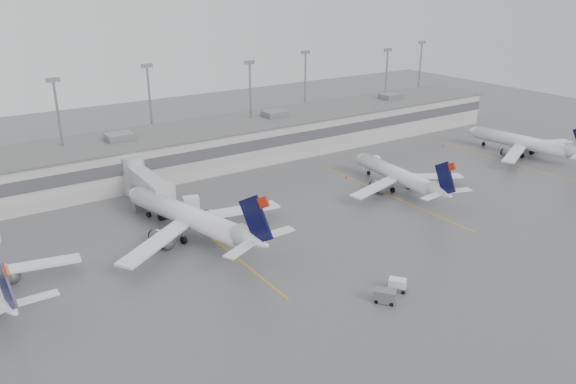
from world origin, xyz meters
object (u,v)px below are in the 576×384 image
jet_far_right (526,143)px  baggage_tug (397,286)px  jet_mid_right (400,176)px  jet_mid_left (192,217)px

jet_far_right → baggage_tug: size_ratio=10.40×
jet_mid_right → jet_far_right: size_ratio=0.94×
jet_mid_left → jet_mid_right: jet_mid_left is taller
jet_far_right → jet_mid_left: bearing=172.7°
jet_mid_right → baggage_tug: (-25.81, -26.07, -2.22)m
jet_mid_left → jet_far_right: 79.18m
jet_mid_right → baggage_tug: jet_mid_right is taller
jet_mid_left → jet_mid_right: size_ratio=1.17×
jet_far_right → baggage_tug: jet_far_right is taller
jet_mid_right → jet_far_right: 38.49m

